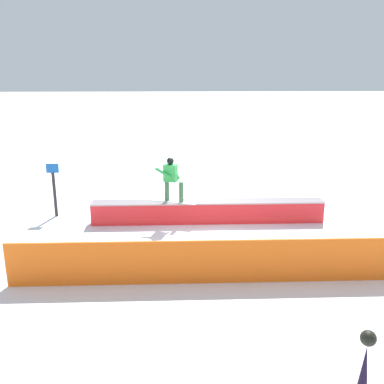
% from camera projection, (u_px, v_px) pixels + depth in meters
% --- Properties ---
extents(ground_plane, '(120.00, 120.00, 0.00)m').
position_uv_depth(ground_plane, '(208.00, 222.00, 14.34)').
color(ground_plane, white).
extents(grind_box, '(7.38, 0.63, 0.70)m').
position_uv_depth(grind_box, '(208.00, 213.00, 14.25)').
color(grind_box, red).
rests_on(grind_box, ground_plane).
extents(snowboarder, '(1.49, 0.75, 1.41)m').
position_uv_depth(snowboarder, '(171.00, 178.00, 13.90)').
color(snowboarder, white).
rests_on(snowboarder, grind_box).
extents(safety_fence, '(9.74, 0.15, 1.07)m').
position_uv_depth(safety_fence, '(219.00, 262.00, 10.30)').
color(safety_fence, orange).
rests_on(safety_fence, ground_plane).
extents(trail_marker, '(0.40, 0.10, 1.79)m').
position_uv_depth(trail_marker, '(54.00, 188.00, 14.61)').
color(trail_marker, '#262628').
rests_on(trail_marker, ground_plane).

